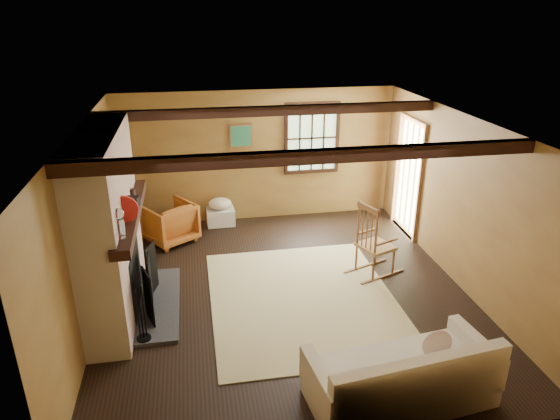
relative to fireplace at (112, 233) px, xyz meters
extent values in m
plane|color=black|center=(2.23, 0.00, -1.10)|extent=(5.50, 5.50, 0.00)
cube|color=olive|center=(2.23, 2.75, 0.10)|extent=(5.00, 0.02, 2.40)
cube|color=olive|center=(2.23, -2.75, 0.10)|extent=(5.00, 0.02, 2.40)
cube|color=olive|center=(-0.27, 0.00, 0.10)|extent=(0.02, 5.50, 2.40)
cube|color=olive|center=(4.73, 0.00, 0.10)|extent=(0.02, 5.50, 2.40)
cube|color=silver|center=(2.23, 0.00, 1.30)|extent=(5.00, 5.50, 0.02)
cube|color=black|center=(2.23, -1.20, 1.23)|extent=(5.00, 0.12, 0.14)
cube|color=black|center=(2.23, 1.20, 1.23)|extent=(5.00, 0.12, 0.14)
cube|color=black|center=(3.23, 2.72, 0.40)|extent=(1.02, 0.06, 1.32)
cube|color=#AECF9E|center=(3.23, 2.75, 0.40)|extent=(0.90, 0.01, 1.20)
cube|color=black|center=(3.23, 2.73, 0.40)|extent=(0.90, 0.03, 0.02)
cube|color=brown|center=(4.70, 1.70, -0.10)|extent=(0.06, 1.00, 2.06)
cube|color=#AECF9E|center=(4.72, 1.70, -0.10)|extent=(0.01, 0.80, 1.85)
cube|color=brown|center=(1.93, 2.72, 0.50)|extent=(0.42, 0.03, 0.42)
cube|color=#246C5B|center=(1.93, 2.71, 0.50)|extent=(0.36, 0.01, 0.36)
cube|color=#9A453B|center=(-0.02, 0.00, 0.10)|extent=(0.50, 2.20, 2.40)
cube|color=black|center=(0.05, 0.00, -0.65)|extent=(0.38, 1.00, 0.85)
cube|color=#3A3A3F|center=(0.48, 0.00, -1.08)|extent=(0.55, 1.80, 0.05)
cube|color=black|center=(0.26, 0.00, 0.25)|extent=(0.22, 2.30, 0.12)
cube|color=black|center=(0.41, -0.43, -0.70)|extent=(0.14, 0.34, 0.71)
cube|color=black|center=(0.41, -0.06, -0.70)|extent=(0.03, 0.35, 0.71)
cube|color=black|center=(0.41, 0.30, -0.70)|extent=(0.12, 0.34, 0.71)
cylinder|color=black|center=(0.35, -0.80, -1.04)|extent=(0.17, 0.17, 0.02)
cylinder|color=black|center=(0.31, -0.83, -0.70)|extent=(0.02, 0.02, 0.70)
cylinder|color=black|center=(0.35, -0.80, -0.70)|extent=(0.02, 0.02, 0.70)
cylinder|color=black|center=(0.38, -0.77, -0.70)|extent=(0.02, 0.02, 0.70)
cylinder|color=silver|center=(0.25, -0.81, 0.42)|extent=(0.10, 0.10, 0.22)
sphere|color=silver|center=(0.25, -0.81, 0.59)|extent=(0.12, 0.12, 0.12)
cylinder|color=red|center=(0.25, -0.40, 0.47)|extent=(0.33, 0.04, 0.33)
cube|color=black|center=(0.25, 0.08, 0.37)|extent=(0.26, 0.19, 0.13)
cylinder|color=black|center=(0.25, 0.45, 0.36)|extent=(0.09, 0.09, 0.11)
cylinder|color=black|center=(0.25, 0.53, 0.35)|extent=(0.07, 0.07, 0.08)
cube|color=tan|center=(2.43, -0.20, -1.10)|extent=(2.50, 3.00, 0.01)
cube|color=tan|center=(3.65, 0.33, -0.67)|extent=(0.58, 0.60, 0.05)
cube|color=brown|center=(3.47, 0.26, -0.02)|extent=(0.21, 0.43, 0.08)
cylinder|color=brown|center=(3.90, 0.22, -0.88)|extent=(0.03, 0.03, 0.43)
cylinder|color=brown|center=(3.76, 0.59, -0.88)|extent=(0.03, 0.03, 0.43)
cylinder|color=brown|center=(3.54, 0.08, -0.88)|extent=(0.03, 0.03, 0.43)
cylinder|color=brown|center=(3.40, 0.45, -0.88)|extent=(0.03, 0.03, 0.43)
cylinder|color=brown|center=(3.54, 0.08, -0.33)|extent=(0.03, 0.03, 0.73)
cylinder|color=brown|center=(3.40, 0.45, -0.33)|extent=(0.03, 0.03, 0.73)
cylinder|color=brown|center=(3.50, 0.17, -0.35)|extent=(0.02, 0.02, 0.60)
cylinder|color=brown|center=(3.47, 0.26, -0.35)|extent=(0.02, 0.02, 0.60)
cylinder|color=brown|center=(3.43, 0.35, -0.35)|extent=(0.02, 0.02, 0.60)
cube|color=brown|center=(3.73, 0.14, -0.50)|extent=(0.39, 0.18, 0.03)
cube|color=brown|center=(3.57, 0.53, -0.50)|extent=(0.39, 0.18, 0.03)
cube|color=brown|center=(3.72, 0.15, -1.09)|extent=(0.78, 0.33, 0.03)
cube|color=brown|center=(3.58, 0.52, -1.09)|extent=(0.78, 0.33, 0.03)
cube|color=white|center=(2.99, -2.20, -0.90)|extent=(1.92, 1.04, 0.40)
cube|color=white|center=(3.03, -2.55, -0.60)|extent=(1.84, 0.36, 0.51)
cube|color=white|center=(2.12, -2.31, -0.72)|extent=(0.23, 0.84, 0.37)
cube|color=white|center=(3.85, -2.10, -0.72)|extent=(0.23, 0.84, 0.37)
ellipsoid|color=white|center=(3.43, -2.06, -0.60)|extent=(0.34, 0.15, 0.33)
cylinder|color=brown|center=(0.12, 2.54, -1.04)|extent=(0.45, 0.14, 0.14)
cylinder|color=brown|center=(0.26, 2.54, -1.04)|extent=(0.45, 0.14, 0.14)
cylinder|color=brown|center=(0.41, 2.54, -1.04)|extent=(0.45, 0.14, 0.14)
cylinder|color=brown|center=(0.12, 2.54, -0.90)|extent=(0.45, 0.14, 0.14)
cylinder|color=brown|center=(0.26, 2.54, -0.90)|extent=(0.45, 0.14, 0.14)
cylinder|color=brown|center=(0.41, 2.54, -0.90)|extent=(0.45, 0.14, 0.14)
cube|color=white|center=(1.49, 2.55, -0.95)|extent=(0.51, 0.39, 0.30)
ellipsoid|color=white|center=(1.49, 2.55, -0.70)|extent=(0.52, 0.48, 0.21)
imported|color=#BF6026|center=(0.60, 1.98, -0.76)|extent=(1.04, 1.05, 0.69)
camera|label=1|loc=(1.08, -5.94, 2.65)|focal=32.00mm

